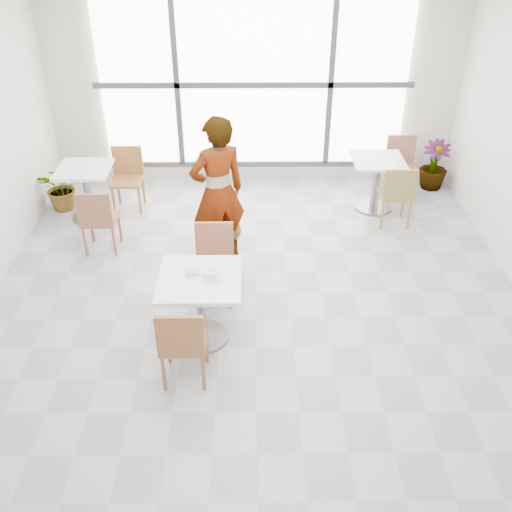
{
  "coord_description": "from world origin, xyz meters",
  "views": [
    {
      "loc": [
        -0.04,
        -4.81,
        3.94
      ],
      "look_at": [
        0.0,
        -0.3,
        1.0
      ],
      "focal_mm": 40.42,
      "sensor_mm": 36.0,
      "label": 1
    }
  ],
  "objects_px": {
    "chair_far": "(214,257)",
    "bg_table_right": "(376,177)",
    "person": "(218,193)",
    "plant_right": "(434,165)",
    "plant_left": "(63,187)",
    "chair_near": "(182,341)",
    "bg_chair_left_near": "(98,217)",
    "main_table": "(201,297)",
    "bg_chair_right_near": "(397,192)",
    "oatmeal_bowl": "(211,273)",
    "bg_chair_left_far": "(127,174)",
    "bg_chair_right_far": "(401,162)",
    "coffee_cup": "(191,272)",
    "bg_table_left": "(87,186)"
  },
  "relations": [
    {
      "from": "main_table",
      "to": "plant_right",
      "type": "relative_size",
      "value": 1.08
    },
    {
      "from": "coffee_cup",
      "to": "plant_right",
      "type": "height_order",
      "value": "coffee_cup"
    },
    {
      "from": "person",
      "to": "bg_chair_left_near",
      "type": "relative_size",
      "value": 2.11
    },
    {
      "from": "chair_near",
      "to": "oatmeal_bowl",
      "type": "distance_m",
      "value": 0.74
    },
    {
      "from": "main_table",
      "to": "bg_chair_right_near",
      "type": "relative_size",
      "value": 0.92
    },
    {
      "from": "bg_chair_right_near",
      "to": "plant_left",
      "type": "height_order",
      "value": "bg_chair_right_near"
    },
    {
      "from": "bg_chair_left_near",
      "to": "bg_chair_right_far",
      "type": "relative_size",
      "value": 1.0
    },
    {
      "from": "plant_right",
      "to": "bg_chair_left_near",
      "type": "bearing_deg",
      "value": -158.82
    },
    {
      "from": "bg_chair_left_near",
      "to": "bg_chair_right_far",
      "type": "height_order",
      "value": "same"
    },
    {
      "from": "bg_chair_left_far",
      "to": "chair_far",
      "type": "bearing_deg",
      "value": -58.02
    },
    {
      "from": "oatmeal_bowl",
      "to": "chair_far",
      "type": "bearing_deg",
      "value": 91.63
    },
    {
      "from": "chair_far",
      "to": "bg_table_right",
      "type": "distance_m",
      "value": 2.96
    },
    {
      "from": "bg_table_right",
      "to": "bg_chair_left_near",
      "type": "xyz_separation_m",
      "value": [
        -3.62,
        -1.14,
        0.01
      ]
    },
    {
      "from": "person",
      "to": "plant_right",
      "type": "height_order",
      "value": "person"
    },
    {
      "from": "chair_near",
      "to": "person",
      "type": "relative_size",
      "value": 0.47
    },
    {
      "from": "chair_far",
      "to": "bg_chair_left_near",
      "type": "height_order",
      "value": "same"
    },
    {
      "from": "bg_table_left",
      "to": "chair_far",
      "type": "bearing_deg",
      "value": -44.4
    },
    {
      "from": "chair_near",
      "to": "plant_right",
      "type": "distance_m",
      "value": 5.28
    },
    {
      "from": "chair_near",
      "to": "bg_table_left",
      "type": "xyz_separation_m",
      "value": [
        -1.61,
        3.16,
        -0.01
      ]
    },
    {
      "from": "chair_far",
      "to": "person",
      "type": "bearing_deg",
      "value": 88.59
    },
    {
      "from": "plant_left",
      "to": "bg_chair_left_far",
      "type": "bearing_deg",
      "value": 3.76
    },
    {
      "from": "person",
      "to": "plant_right",
      "type": "bearing_deg",
      "value": -172.91
    },
    {
      "from": "main_table",
      "to": "bg_chair_left_near",
      "type": "distance_m",
      "value": 2.15
    },
    {
      "from": "chair_near",
      "to": "person",
      "type": "bearing_deg",
      "value": -96.28
    },
    {
      "from": "bg_chair_left_far",
      "to": "plant_right",
      "type": "distance_m",
      "value": 4.52
    },
    {
      "from": "oatmeal_bowl",
      "to": "bg_chair_right_near",
      "type": "relative_size",
      "value": 0.24
    },
    {
      "from": "bg_table_right",
      "to": "bg_chair_right_far",
      "type": "height_order",
      "value": "bg_chair_right_far"
    },
    {
      "from": "chair_near",
      "to": "bg_chair_left_near",
      "type": "distance_m",
      "value": 2.6
    },
    {
      "from": "oatmeal_bowl",
      "to": "bg_chair_right_far",
      "type": "relative_size",
      "value": 0.24
    },
    {
      "from": "bg_chair_left_near",
      "to": "person",
      "type": "bearing_deg",
      "value": 173.45
    },
    {
      "from": "main_table",
      "to": "person",
      "type": "xyz_separation_m",
      "value": [
        0.11,
        1.47,
        0.39
      ]
    },
    {
      "from": "bg_chair_right_near",
      "to": "coffee_cup",
      "type": "bearing_deg",
      "value": 41.71
    },
    {
      "from": "coffee_cup",
      "to": "bg_chair_left_near",
      "type": "height_order",
      "value": "bg_chair_left_near"
    },
    {
      "from": "bg_chair_left_near",
      "to": "oatmeal_bowl",
      "type": "bearing_deg",
      "value": 132.44
    },
    {
      "from": "bg_chair_right_near",
      "to": "plant_right",
      "type": "distance_m",
      "value": 1.42
    },
    {
      "from": "main_table",
      "to": "coffee_cup",
      "type": "relative_size",
      "value": 5.03
    },
    {
      "from": "plant_right",
      "to": "bg_table_left",
      "type": "bearing_deg",
      "value": -169.76
    },
    {
      "from": "bg_table_right",
      "to": "bg_chair_left_far",
      "type": "bearing_deg",
      "value": 178.43
    },
    {
      "from": "bg_table_right",
      "to": "bg_chair_right_far",
      "type": "distance_m",
      "value": 0.65
    },
    {
      "from": "person",
      "to": "main_table",
      "type": "bearing_deg",
      "value": 60.74
    },
    {
      "from": "chair_near",
      "to": "coffee_cup",
      "type": "distance_m",
      "value": 0.74
    },
    {
      "from": "main_table",
      "to": "plant_left",
      "type": "distance_m",
      "value": 3.56
    },
    {
      "from": "oatmeal_bowl",
      "to": "bg_chair_left_far",
      "type": "bearing_deg",
      "value": 115.22
    },
    {
      "from": "bg_chair_left_far",
      "to": "bg_chair_right_near",
      "type": "height_order",
      "value": "same"
    },
    {
      "from": "bg_chair_left_near",
      "to": "bg_chair_left_far",
      "type": "distance_m",
      "value": 1.25
    },
    {
      "from": "chair_far",
      "to": "plant_right",
      "type": "relative_size",
      "value": 1.17
    },
    {
      "from": "main_table",
      "to": "bg_table_left",
      "type": "distance_m",
      "value": 3.07
    },
    {
      "from": "person",
      "to": "bg_chair_right_far",
      "type": "height_order",
      "value": "person"
    },
    {
      "from": "person",
      "to": "bg_chair_right_near",
      "type": "bearing_deg",
      "value": 174.4
    },
    {
      "from": "plant_left",
      "to": "chair_near",
      "type": "bearing_deg",
      "value": -59.43
    }
  ]
}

